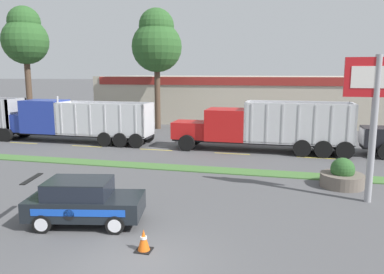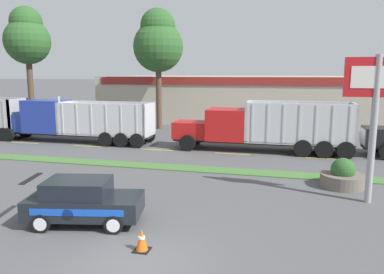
{
  "view_description": "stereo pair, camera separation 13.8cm",
  "coord_description": "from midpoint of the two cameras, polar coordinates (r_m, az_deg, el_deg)",
  "views": [
    {
      "loc": [
        3.84,
        -9.21,
        5.35
      ],
      "look_at": [
        -0.56,
        8.81,
        2.17
      ],
      "focal_mm": 35.0,
      "sensor_mm": 36.0,
      "label": 1
    },
    {
      "loc": [
        3.97,
        -9.17,
        5.35
      ],
      "look_at": [
        -0.56,
        8.81,
        2.17
      ],
      "focal_mm": 35.0,
      "sensor_mm": 36.0,
      "label": 2
    }
  ],
  "objects": [
    {
      "name": "ground_plane",
      "position": [
        11.33,
        -8.64,
        -18.58
      ],
      "size": [
        600.0,
        600.0,
        0.0
      ],
      "primitive_type": "plane",
      "color": "#515154"
    },
    {
      "name": "grass_verge",
      "position": [
        20.94,
        2.53,
        -5.01
      ],
      "size": [
        120.0,
        1.28,
        0.06
      ],
      "primitive_type": "cube",
      "color": "#477538",
      "rests_on": "ground_plane"
    },
    {
      "name": "centre_line_1",
      "position": [
        31.77,
        -24.39,
        -0.85
      ],
      "size": [
        2.4,
        0.14,
        0.01
      ],
      "primitive_type": "cube",
      "color": "yellow",
      "rests_on": "ground_plane"
    },
    {
      "name": "centre_line_2",
      "position": [
        28.77,
        -15.88,
        -1.37
      ],
      "size": [
        2.4,
        0.14,
        0.01
      ],
      "primitive_type": "cube",
      "color": "yellow",
      "rests_on": "ground_plane"
    },
    {
      "name": "centre_line_3",
      "position": [
        26.55,
        -5.68,
        -1.95
      ],
      "size": [
        2.4,
        0.14,
        0.01
      ],
      "primitive_type": "cube",
      "color": "yellow",
      "rests_on": "ground_plane"
    },
    {
      "name": "centre_line_4",
      "position": [
        25.3,
        5.95,
        -2.53
      ],
      "size": [
        2.4,
        0.14,
        0.01
      ],
      "primitive_type": "cube",
      "color": "yellow",
      "rests_on": "ground_plane"
    },
    {
      "name": "centre_line_5",
      "position": [
        25.18,
        18.24,
        -3.04
      ],
      "size": [
        2.4,
        0.14,
        0.01
      ],
      "primitive_type": "cube",
      "color": "yellow",
      "rests_on": "ground_plane"
    },
    {
      "name": "dump_truck_lead",
      "position": [
        31.36,
        -19.79,
        2.32
      ],
      "size": [
        12.92,
        2.6,
        3.62
      ],
      "color": "black",
      "rests_on": "ground_plane"
    },
    {
      "name": "dump_truck_mid",
      "position": [
        26.28,
        8.19,
        1.29
      ],
      "size": [
        12.18,
        2.8,
        3.44
      ],
      "color": "black",
      "rests_on": "ground_plane"
    },
    {
      "name": "rally_car",
      "position": [
        14.11,
        -16.41,
        -9.34
      ],
      "size": [
        4.3,
        2.59,
        1.66
      ],
      "color": "black",
      "rests_on": "ground_plane"
    },
    {
      "name": "store_sign_post",
      "position": [
        16.8,
        25.99,
        5.15
      ],
      "size": [
        2.51,
        0.28,
        6.08
      ],
      "color": "#9E9EA3",
      "rests_on": "ground_plane"
    },
    {
      "name": "stone_planter",
      "position": [
        19.22,
        21.71,
        -5.6
      ],
      "size": [
        2.02,
        2.02,
        1.4
      ],
      "color": "#6B6056",
      "rests_on": "ground_plane"
    },
    {
      "name": "traffic_cone",
      "position": [
        11.88,
        -7.72,
        -15.33
      ],
      "size": [
        0.49,
        0.49,
        0.68
      ],
      "color": "black",
      "rests_on": "ground_plane"
    },
    {
      "name": "store_building_backdrop",
      "position": [
        43.59,
        8.38,
        5.87
      ],
      "size": [
        32.41,
        12.1,
        5.0
      ],
      "color": "#BCB29E",
      "rests_on": "ground_plane"
    },
    {
      "name": "tree_behind_left",
      "position": [
        42.49,
        -24.18,
        13.67
      ],
      "size": [
        4.59,
        4.59,
        11.97
      ],
      "color": "brown",
      "rests_on": "ground_plane"
    },
    {
      "name": "tree_behind_centre",
      "position": [
        36.41,
        -5.52,
        14.17
      ],
      "size": [
        4.73,
        4.73,
        11.33
      ],
      "color": "brown",
      "rests_on": "ground_plane"
    }
  ]
}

